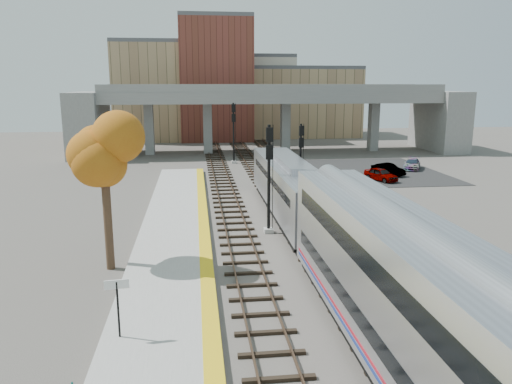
{
  "coord_description": "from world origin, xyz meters",
  "views": [
    {
      "loc": [
        -5.77,
        -25.12,
        9.71
      ],
      "look_at": [
        -1.78,
        7.5,
        2.5
      ],
      "focal_mm": 35.0,
      "sensor_mm": 36.0,
      "label": 1
    }
  ],
  "objects_px": {
    "car_a": "(381,174)",
    "car_c": "(412,164)",
    "coach": "(436,327)",
    "signal_mast_mid": "(300,164)",
    "car_b": "(388,169)",
    "signal_mast_far": "(234,133)",
    "tree": "(103,154)",
    "signal_mast_near": "(269,180)",
    "locomotive": "(290,187)"
  },
  "relations": [
    {
      "from": "signal_mast_mid",
      "to": "car_c",
      "type": "height_order",
      "value": "signal_mast_mid"
    },
    {
      "from": "signal_mast_near",
      "to": "locomotive",
      "type": "bearing_deg",
      "value": 61.28
    },
    {
      "from": "locomotive",
      "to": "signal_mast_mid",
      "type": "xyz_separation_m",
      "value": [
        2.0,
        5.67,
        0.76
      ]
    },
    {
      "from": "car_a",
      "to": "car_c",
      "type": "relative_size",
      "value": 0.91
    },
    {
      "from": "signal_mast_near",
      "to": "car_b",
      "type": "distance_m",
      "value": 24.95
    },
    {
      "from": "signal_mast_near",
      "to": "coach",
      "type": "bearing_deg",
      "value": -83.62
    },
    {
      "from": "car_a",
      "to": "car_c",
      "type": "xyz_separation_m",
      "value": [
        6.03,
        6.15,
        -0.04
      ]
    },
    {
      "from": "signal_mast_far",
      "to": "tree",
      "type": "relative_size",
      "value": 0.88
    },
    {
      "from": "coach",
      "to": "car_c",
      "type": "xyz_separation_m",
      "value": [
        17.76,
        41.18,
        -2.16
      ]
    },
    {
      "from": "signal_mast_near",
      "to": "car_b",
      "type": "relative_size",
      "value": 1.89
    },
    {
      "from": "signal_mast_mid",
      "to": "tree",
      "type": "distance_m",
      "value": 20.27
    },
    {
      "from": "car_c",
      "to": "car_b",
      "type": "bearing_deg",
      "value": -113.86
    },
    {
      "from": "car_a",
      "to": "car_b",
      "type": "height_order",
      "value": "car_a"
    },
    {
      "from": "signal_mast_mid",
      "to": "car_c",
      "type": "distance_m",
      "value": 20.51
    },
    {
      "from": "car_a",
      "to": "car_b",
      "type": "bearing_deg",
      "value": 32.34
    },
    {
      "from": "coach",
      "to": "signal_mast_near",
      "type": "relative_size",
      "value": 3.51
    },
    {
      "from": "tree",
      "to": "car_b",
      "type": "xyz_separation_m",
      "value": [
        25.06,
        24.51,
        -5.52
      ]
    },
    {
      "from": "coach",
      "to": "car_b",
      "type": "bearing_deg",
      "value": 70.21
    },
    {
      "from": "tree",
      "to": "car_b",
      "type": "height_order",
      "value": "tree"
    },
    {
      "from": "locomotive",
      "to": "signal_mast_far",
      "type": "xyz_separation_m",
      "value": [
        -2.1,
        25.5,
        1.43
      ]
    },
    {
      "from": "car_c",
      "to": "locomotive",
      "type": "bearing_deg",
      "value": -105.94
    },
    {
      "from": "locomotive",
      "to": "signal_mast_far",
      "type": "relative_size",
      "value": 2.59
    },
    {
      "from": "locomotive",
      "to": "coach",
      "type": "bearing_deg",
      "value": -90.0
    },
    {
      "from": "signal_mast_mid",
      "to": "tree",
      "type": "xyz_separation_m",
      "value": [
        -13.42,
        -14.86,
        3.15
      ]
    },
    {
      "from": "car_a",
      "to": "locomotive",
      "type": "bearing_deg",
      "value": -157.63
    },
    {
      "from": "signal_mast_mid",
      "to": "car_b",
      "type": "distance_m",
      "value": 15.31
    },
    {
      "from": "tree",
      "to": "car_a",
      "type": "xyz_separation_m",
      "value": [
        23.15,
        21.62,
        -5.5
      ]
    },
    {
      "from": "locomotive",
      "to": "signal_mast_far",
      "type": "distance_m",
      "value": 25.62
    },
    {
      "from": "signal_mast_far",
      "to": "car_a",
      "type": "distance_m",
      "value": 19.28
    },
    {
      "from": "coach",
      "to": "signal_mast_near",
      "type": "xyz_separation_m",
      "value": [
        -2.1,
        18.77,
        0.75
      ]
    },
    {
      "from": "coach",
      "to": "car_b",
      "type": "relative_size",
      "value": 6.62
    },
    {
      "from": "coach",
      "to": "signal_mast_mid",
      "type": "height_order",
      "value": "signal_mast_mid"
    },
    {
      "from": "signal_mast_far",
      "to": "car_c",
      "type": "height_order",
      "value": "signal_mast_far"
    },
    {
      "from": "car_b",
      "to": "car_c",
      "type": "bearing_deg",
      "value": 8.61
    },
    {
      "from": "locomotive",
      "to": "car_c",
      "type": "height_order",
      "value": "locomotive"
    },
    {
      "from": "car_c",
      "to": "coach",
      "type": "bearing_deg",
      "value": -85.55
    },
    {
      "from": "car_a",
      "to": "car_c",
      "type": "height_order",
      "value": "car_a"
    },
    {
      "from": "signal_mast_far",
      "to": "tree",
      "type": "distance_m",
      "value": 36.01
    },
    {
      "from": "car_a",
      "to": "car_b",
      "type": "relative_size",
      "value": 1.0
    },
    {
      "from": "signal_mast_far",
      "to": "tree",
      "type": "height_order",
      "value": "tree"
    },
    {
      "from": "locomotive",
      "to": "coach",
      "type": "distance_m",
      "value": 22.61
    },
    {
      "from": "tree",
      "to": "signal_mast_near",
      "type": "bearing_deg",
      "value": 29.94
    },
    {
      "from": "signal_mast_far",
      "to": "car_a",
      "type": "xyz_separation_m",
      "value": [
        13.84,
        -13.08,
        -3.02
      ]
    },
    {
      "from": "locomotive",
      "to": "signal_mast_far",
      "type": "height_order",
      "value": "signal_mast_far"
    },
    {
      "from": "coach",
      "to": "car_c",
      "type": "relative_size",
      "value": 6.04
    },
    {
      "from": "car_a",
      "to": "signal_mast_mid",
      "type": "bearing_deg",
      "value": -169.51
    },
    {
      "from": "tree",
      "to": "car_a",
      "type": "bearing_deg",
      "value": 43.04
    },
    {
      "from": "signal_mast_near",
      "to": "signal_mast_mid",
      "type": "bearing_deg",
      "value": 66.65
    },
    {
      "from": "signal_mast_near",
      "to": "signal_mast_mid",
      "type": "xyz_separation_m",
      "value": [
        4.1,
        9.5,
        -0.51
      ]
    },
    {
      "from": "signal_mast_far",
      "to": "tree",
      "type": "xyz_separation_m",
      "value": [
        -9.32,
        -34.7,
        2.48
      ]
    }
  ]
}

